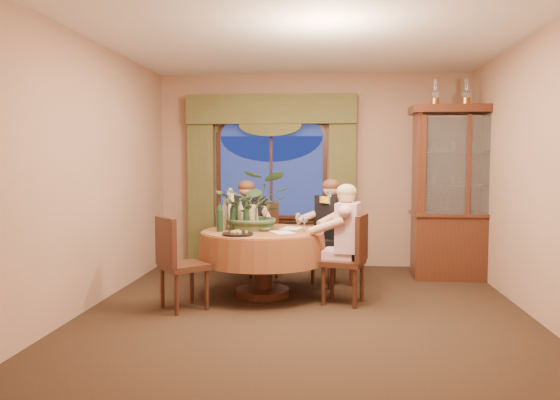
# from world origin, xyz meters

# --- Properties ---
(floor) EXTENTS (5.00, 5.00, 0.00)m
(floor) POSITION_xyz_m (0.00, 0.00, 0.00)
(floor) COLOR black
(floor) RESTS_ON ground
(wall_back) EXTENTS (4.50, 0.00, 4.50)m
(wall_back) POSITION_xyz_m (0.00, 2.50, 1.40)
(wall_back) COLOR #9C735A
(wall_back) RESTS_ON ground
(wall_right) EXTENTS (0.00, 5.00, 5.00)m
(wall_right) POSITION_xyz_m (2.25, 0.00, 1.40)
(wall_right) COLOR #9C735A
(wall_right) RESTS_ON ground
(ceiling) EXTENTS (5.00, 5.00, 0.00)m
(ceiling) POSITION_xyz_m (0.00, 0.00, 2.80)
(ceiling) COLOR white
(ceiling) RESTS_ON wall_back
(window) EXTENTS (1.62, 0.10, 1.32)m
(window) POSITION_xyz_m (-0.60, 2.43, 1.30)
(window) COLOR navy
(window) RESTS_ON wall_back
(arched_transom) EXTENTS (1.60, 0.06, 0.44)m
(arched_transom) POSITION_xyz_m (-0.60, 2.43, 2.08)
(arched_transom) COLOR navy
(arched_transom) RESTS_ON wall_back
(drapery_left) EXTENTS (0.38, 0.14, 2.32)m
(drapery_left) POSITION_xyz_m (-1.63, 2.38, 1.18)
(drapery_left) COLOR #41421E
(drapery_left) RESTS_ON floor
(drapery_right) EXTENTS (0.38, 0.14, 2.32)m
(drapery_right) POSITION_xyz_m (0.43, 2.38, 1.18)
(drapery_right) COLOR #41421E
(drapery_right) RESTS_ON floor
(swag_valance) EXTENTS (2.45, 0.16, 0.42)m
(swag_valance) POSITION_xyz_m (-0.60, 2.35, 2.28)
(swag_valance) COLOR #41421E
(swag_valance) RESTS_ON wall_back
(dining_table) EXTENTS (1.87, 1.87, 0.75)m
(dining_table) POSITION_xyz_m (-0.51, 0.62, 0.38)
(dining_table) COLOR maroon
(dining_table) RESTS_ON floor
(china_cabinet) EXTENTS (1.39, 0.55, 2.25)m
(china_cabinet) POSITION_xyz_m (1.99, 1.75, 1.12)
(china_cabinet) COLOR #371A12
(china_cabinet) RESTS_ON floor
(oil_lamp_left) EXTENTS (0.11, 0.11, 0.34)m
(oil_lamp_left) POSITION_xyz_m (1.59, 1.75, 2.42)
(oil_lamp_left) COLOR #A5722D
(oil_lamp_left) RESTS_ON china_cabinet
(oil_lamp_center) EXTENTS (0.11, 0.11, 0.34)m
(oil_lamp_center) POSITION_xyz_m (1.99, 1.75, 2.42)
(oil_lamp_center) COLOR #A5722D
(oil_lamp_center) RESTS_ON china_cabinet
(oil_lamp_right) EXTENTS (0.11, 0.11, 0.34)m
(oil_lamp_right) POSITION_xyz_m (2.38, 1.75, 2.42)
(oil_lamp_right) COLOR #A5722D
(oil_lamp_right) RESTS_ON china_cabinet
(chair_right) EXTENTS (0.52, 0.52, 0.96)m
(chair_right) POSITION_xyz_m (0.40, 0.35, 0.48)
(chair_right) COLOR black
(chair_right) RESTS_ON floor
(chair_back_right) EXTENTS (0.59, 0.59, 0.96)m
(chair_back_right) POSITION_xyz_m (0.28, 1.22, 0.48)
(chair_back_right) COLOR black
(chair_back_right) RESTS_ON floor
(chair_back) EXTENTS (0.46, 0.46, 0.96)m
(chair_back) POSITION_xyz_m (-0.63, 1.69, 0.48)
(chair_back) COLOR black
(chair_back) RESTS_ON floor
(chair_front_left) EXTENTS (0.59, 0.59, 0.96)m
(chair_front_left) POSITION_xyz_m (-1.25, -0.02, 0.48)
(chair_front_left) COLOR black
(chair_front_left) RESTS_ON floor
(person_pink) EXTENTS (0.50, 0.53, 1.30)m
(person_pink) POSITION_xyz_m (0.45, 0.44, 0.65)
(person_pink) COLOR beige
(person_pink) RESTS_ON floor
(person_back) EXTENTS (0.58, 0.56, 1.29)m
(person_back) POSITION_xyz_m (-0.83, 1.52, 0.65)
(person_back) COLOR black
(person_back) RESTS_ON floor
(person_scarf) EXTENTS (0.64, 0.64, 1.32)m
(person_scarf) POSITION_xyz_m (0.28, 1.25, 0.66)
(person_scarf) COLOR black
(person_scarf) RESTS_ON floor
(stoneware_vase) EXTENTS (0.15, 0.15, 0.28)m
(stoneware_vase) POSITION_xyz_m (-0.64, 0.75, 0.89)
(stoneware_vase) COLOR tan
(stoneware_vase) RESTS_ON dining_table
(centerpiece_plant) EXTENTS (0.87, 0.97, 0.75)m
(centerpiece_plant) POSITION_xyz_m (-0.61, 0.77, 1.33)
(centerpiece_plant) COLOR #375133
(centerpiece_plant) RESTS_ON dining_table
(olive_bowl) EXTENTS (0.14, 0.14, 0.05)m
(olive_bowl) POSITION_xyz_m (-0.49, 0.57, 0.77)
(olive_bowl) COLOR #495B31
(olive_bowl) RESTS_ON dining_table
(cheese_platter) EXTENTS (0.33, 0.33, 0.02)m
(cheese_platter) POSITION_xyz_m (-0.73, 0.20, 0.76)
(cheese_platter) COLOR black
(cheese_platter) RESTS_ON dining_table
(wine_bottle_0) EXTENTS (0.07, 0.07, 0.33)m
(wine_bottle_0) POSITION_xyz_m (-0.77, 0.67, 0.92)
(wine_bottle_0) COLOR tan
(wine_bottle_0) RESTS_ON dining_table
(wine_bottle_1) EXTENTS (0.07, 0.07, 0.33)m
(wine_bottle_1) POSITION_xyz_m (-0.96, 0.71, 0.92)
(wine_bottle_1) COLOR tan
(wine_bottle_1) RESTS_ON dining_table
(wine_bottle_2) EXTENTS (0.07, 0.07, 0.33)m
(wine_bottle_2) POSITION_xyz_m (-0.98, 0.49, 0.92)
(wine_bottle_2) COLOR black
(wine_bottle_2) RESTS_ON dining_table
(wine_bottle_3) EXTENTS (0.07, 0.07, 0.33)m
(wine_bottle_3) POSITION_xyz_m (-0.69, 0.54, 0.92)
(wine_bottle_3) COLOR black
(wine_bottle_3) RESTS_ON dining_table
(wine_bottle_4) EXTENTS (0.07, 0.07, 0.33)m
(wine_bottle_4) POSITION_xyz_m (-0.85, 0.59, 0.92)
(wine_bottle_4) COLOR black
(wine_bottle_4) RESTS_ON dining_table
(wine_bottle_5) EXTENTS (0.07, 0.07, 0.33)m
(wine_bottle_5) POSITION_xyz_m (-0.82, 0.85, 0.92)
(wine_bottle_5) COLOR black
(wine_bottle_5) RESTS_ON dining_table
(tasting_paper_0) EXTENTS (0.32, 0.36, 0.00)m
(tasting_paper_0) POSITION_xyz_m (-0.27, 0.45, 0.75)
(tasting_paper_0) COLOR white
(tasting_paper_0) RESTS_ON dining_table
(tasting_paper_1) EXTENTS (0.27, 0.34, 0.00)m
(tasting_paper_1) POSITION_xyz_m (-0.20, 0.82, 0.75)
(tasting_paper_1) COLOR white
(tasting_paper_1) RESTS_ON dining_table
(wine_glass_person_pink) EXTENTS (0.07, 0.07, 0.18)m
(wine_glass_person_pink) POSITION_xyz_m (-0.03, 0.53, 0.84)
(wine_glass_person_pink) COLOR silver
(wine_glass_person_pink) RESTS_ON dining_table
(wine_glass_person_back) EXTENTS (0.07, 0.07, 0.18)m
(wine_glass_person_back) POSITION_xyz_m (-0.68, 1.08, 0.84)
(wine_glass_person_back) COLOR silver
(wine_glass_person_back) RESTS_ON dining_table
(wine_glass_person_scarf) EXTENTS (0.07, 0.07, 0.18)m
(wine_glass_person_scarf) POSITION_xyz_m (-0.13, 0.92, 0.84)
(wine_glass_person_scarf) COLOR silver
(wine_glass_person_scarf) RESTS_ON dining_table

